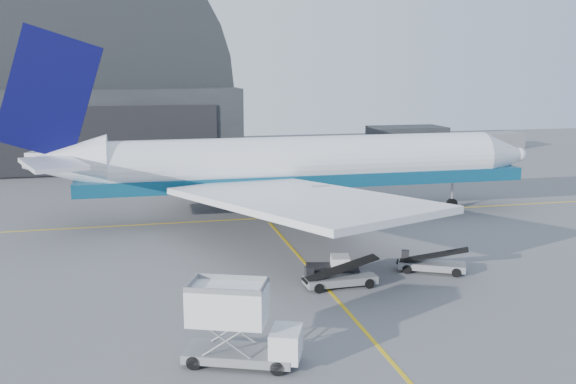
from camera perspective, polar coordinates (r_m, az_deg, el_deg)
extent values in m
plane|color=#565659|center=(46.17, 2.89, -7.88)|extent=(200.00, 200.00, 0.00)
cube|color=gold|center=(64.88, -2.02, -2.33)|extent=(80.00, 0.25, 0.02)
cube|color=gold|center=(44.36, 3.62, -8.67)|extent=(0.25, 40.00, 0.02)
cube|color=black|center=(107.77, -18.49, 5.63)|extent=(50.00, 28.00, 12.00)
cube|color=black|center=(93.89, -19.19, 4.28)|extent=(42.00, 0.40, 9.50)
cube|color=black|center=(125.44, 10.49, 3.92)|extent=(14.00, 8.00, 4.00)
cube|color=gray|center=(129.75, 18.11, 3.79)|extent=(8.00, 6.00, 2.80)
cylinder|color=white|center=(64.81, 1.75, 2.70)|extent=(38.86, 5.18, 5.18)
cone|color=white|center=(73.49, 18.43, 3.12)|extent=(4.75, 5.18, 5.18)
sphere|color=white|center=(74.64, 19.85, 3.15)|extent=(1.51, 1.51, 1.51)
cone|color=white|center=(62.89, -19.15, 2.45)|extent=(7.56, 5.18, 5.18)
cube|color=black|center=(72.74, 17.59, 3.61)|extent=(2.81, 2.37, 0.76)
cube|color=navy|center=(65.07, 1.75, 1.24)|extent=(45.33, 5.23, 1.30)
cube|color=white|center=(51.57, 0.83, -0.64)|extent=(19.90, 26.47, 1.57)
cube|color=white|center=(76.61, -3.89, 3.14)|extent=(19.90, 26.47, 1.57)
cube|color=white|center=(58.08, -20.18, 2.37)|extent=(6.61, 9.03, 0.38)
cube|color=white|center=(67.65, -19.24, 3.55)|extent=(6.61, 9.03, 0.38)
cube|color=#08083A|center=(62.46, -20.51, 8.18)|extent=(10.01, 0.54, 12.43)
cylinder|color=gray|center=(56.83, 2.94, -1.35)|extent=(5.61, 2.91, 2.91)
cylinder|color=gray|center=(73.28, -0.82, 1.44)|extent=(5.61, 2.91, 2.91)
cylinder|color=#A5A5AA|center=(71.37, 14.39, -0.22)|extent=(0.30, 0.30, 3.02)
cylinder|color=black|center=(71.57, 14.35, -1.02)|extent=(1.19, 0.38, 1.19)
cylinder|color=black|center=(61.92, 0.62, -2.41)|extent=(1.40, 0.49, 1.40)
cylinder|color=black|center=(68.49, -0.76, -1.11)|extent=(1.40, 0.49, 1.40)
cube|color=gray|center=(33.88, -4.34, -14.17)|extent=(6.00, 4.11, 0.46)
cube|color=silver|center=(33.17, -0.18, -13.30)|extent=(2.16, 2.53, 1.48)
cube|color=black|center=(32.99, 1.05, -13.01)|extent=(0.72, 1.67, 0.84)
cube|color=silver|center=(32.97, -5.37, -9.93)|extent=(4.48, 3.59, 1.86)
cylinder|color=black|center=(32.71, -0.93, -15.38)|extent=(0.79, 0.53, 0.74)
cylinder|color=black|center=(34.45, -0.40, -13.96)|extent=(0.79, 0.53, 0.74)
cylinder|color=black|center=(33.59, -8.39, -14.76)|extent=(0.79, 0.53, 0.74)
cylinder|color=black|center=(35.29, -7.47, -13.43)|extent=(0.79, 0.53, 0.74)
cube|color=black|center=(46.48, 3.95, -7.10)|extent=(4.09, 2.84, 0.84)
cube|color=silver|center=(46.29, 4.65, -6.21)|extent=(1.65, 1.93, 0.84)
cylinder|color=black|center=(45.75, 5.67, -7.60)|extent=(0.89, 0.51, 0.84)
cylinder|color=black|center=(47.51, 5.45, -6.89)|extent=(0.89, 0.51, 0.84)
cylinder|color=black|center=(45.56, 2.38, -7.64)|extent=(0.89, 0.51, 0.84)
cylinder|color=black|center=(47.33, 2.28, -6.92)|extent=(0.89, 0.51, 0.84)
cube|color=gray|center=(44.85, 4.67, -7.78)|extent=(5.08, 1.91, 0.51)
cube|color=black|center=(44.61, 4.68, -6.81)|extent=(5.38, 1.35, 1.46)
cube|color=black|center=(44.60, 1.91, -7.09)|extent=(0.59, 0.48, 0.68)
cylinder|color=black|center=(44.85, 7.23, -8.06)|extent=(0.69, 0.31, 0.68)
cylinder|color=black|center=(46.24, 6.46, -7.46)|extent=(0.69, 0.31, 0.68)
cylinder|color=black|center=(43.62, 2.76, -8.54)|extent=(0.69, 0.31, 0.68)
cylinder|color=black|center=(45.06, 2.11, -7.89)|extent=(0.69, 0.31, 0.68)
cube|color=gray|center=(49.02, 12.65, -6.40)|extent=(5.08, 3.63, 0.50)
cube|color=black|center=(48.80, 12.69, -5.54)|extent=(5.11, 3.28, 1.41)
cube|color=black|center=(49.48, 10.38, -5.48)|extent=(0.69, 0.64, 0.66)
cylinder|color=black|center=(48.37, 14.73, -6.94)|extent=(0.71, 0.54, 0.66)
cylinder|color=black|center=(49.84, 14.69, -6.41)|extent=(0.71, 0.54, 0.66)
cylinder|color=black|center=(48.36, 10.53, -6.76)|extent=(0.71, 0.54, 0.66)
cylinder|color=black|center=(49.84, 10.62, -6.23)|extent=(0.71, 0.54, 0.66)
cube|color=#F55807|center=(47.67, 4.97, -7.28)|extent=(0.33, 0.33, 0.03)
cone|color=#F55807|center=(47.60, 4.98, -7.02)|extent=(0.33, 0.33, 0.48)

